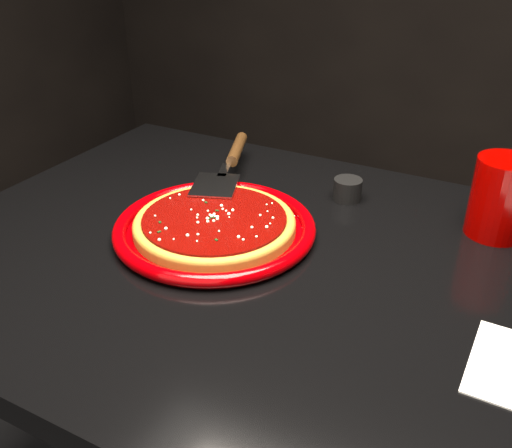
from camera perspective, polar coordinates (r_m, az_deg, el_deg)
The scene contains 10 objects.
table at distance 1.11m, azimuth 3.73°, elevation -20.38°, with size 1.20×0.80×0.75m, color black.
plate at distance 0.93m, azimuth -4.14°, elevation -0.37°, with size 0.33×0.33×0.02m, color #740002.
pizza_crust at distance 0.93m, azimuth -4.15°, elevation -0.16°, with size 0.26×0.26×0.01m, color brown.
pizza_crust_rim at distance 0.92m, azimuth -4.16°, elevation 0.19°, with size 0.26×0.26×0.02m, color brown.
pizza_sauce at distance 0.92m, azimuth -4.18°, elevation 0.45°, with size 0.23×0.23×0.01m, color #620300.
parmesan_dusting at distance 0.92m, azimuth -4.19°, elevation 0.81°, with size 0.23×0.23×0.01m, color beige, non-canonical shape.
basil_flecks at distance 0.92m, azimuth -4.19°, elevation 0.76°, with size 0.21×0.21×0.00m, color black, non-canonical shape.
pizza_server at distance 1.09m, azimuth -2.80°, elevation 6.06°, with size 0.09×0.33×0.02m, color silver, non-canonical shape.
cup at distance 0.98m, azimuth 23.27°, elevation 2.44°, with size 0.09×0.09×0.13m, color #8D0100.
ramekin at distance 1.05m, azimuth 9.14°, elevation 3.43°, with size 0.05×0.05×0.04m, color black.
Camera 1 is at (0.28, -0.67, 1.22)m, focal length 40.00 mm.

